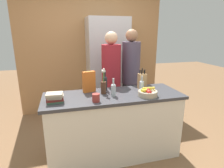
% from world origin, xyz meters
% --- Properties ---
extents(ground_plane, '(14.00, 14.00, 0.00)m').
position_xyz_m(ground_plane, '(0.00, 0.00, 0.00)').
color(ground_plane, brown).
extents(kitchen_island, '(1.82, 0.66, 0.90)m').
position_xyz_m(kitchen_island, '(0.00, 0.00, 0.45)').
color(kitchen_island, silver).
rests_on(kitchen_island, ground_plane).
extents(back_wall_wood, '(3.02, 0.12, 2.60)m').
position_xyz_m(back_wall_wood, '(0.00, 1.78, 1.30)').
color(back_wall_wood, '#AD7A4C').
rests_on(back_wall_wood, ground_plane).
extents(refrigerator, '(0.79, 0.62, 1.96)m').
position_xyz_m(refrigerator, '(0.26, 1.42, 0.98)').
color(refrigerator, '#B7B7BC').
rests_on(refrigerator, ground_plane).
extents(fruit_bowl, '(0.25, 0.25, 0.11)m').
position_xyz_m(fruit_bowl, '(0.40, -0.18, 0.95)').
color(fruit_bowl, tan).
rests_on(fruit_bowl, kitchen_island).
extents(knife_block, '(0.11, 0.09, 0.30)m').
position_xyz_m(knife_block, '(0.47, 0.15, 1.01)').
color(knife_block, tan).
rests_on(knife_block, kitchen_island).
extents(flower_vase, '(0.07, 0.07, 0.34)m').
position_xyz_m(flower_vase, '(-0.12, 0.07, 1.02)').
color(flower_vase, '#4C2D1E').
rests_on(flower_vase, kitchen_island).
extents(cereal_box, '(0.18, 0.10, 0.29)m').
position_xyz_m(cereal_box, '(-0.29, 0.19, 1.04)').
color(cereal_box, orange).
rests_on(cereal_box, kitchen_island).
extents(coffee_mug, '(0.09, 0.13, 0.10)m').
position_xyz_m(coffee_mug, '(-0.27, -0.20, 0.95)').
color(coffee_mug, '#99332D').
rests_on(coffee_mug, kitchen_island).
extents(book_stack, '(0.20, 0.16, 0.11)m').
position_xyz_m(book_stack, '(-0.74, -0.10, 0.96)').
color(book_stack, '#3D6047').
rests_on(book_stack, kitchen_island).
extents(bottle_oil, '(0.06, 0.06, 0.29)m').
position_xyz_m(bottle_oil, '(-0.07, 0.21, 1.01)').
color(bottle_oil, black).
rests_on(bottle_oil, kitchen_island).
extents(bottle_vinegar, '(0.06, 0.06, 0.22)m').
position_xyz_m(bottle_vinegar, '(0.41, 0.03, 0.98)').
color(bottle_vinegar, '#B2BCC1').
rests_on(bottle_vinegar, kitchen_island).
extents(bottle_wine, '(0.06, 0.06, 0.23)m').
position_xyz_m(bottle_wine, '(-0.02, -0.05, 0.99)').
color(bottle_wine, '#B2BCC1').
rests_on(bottle_wine, kitchen_island).
extents(person_at_sink, '(0.31, 0.31, 1.70)m').
position_xyz_m(person_at_sink, '(0.13, 0.61, 0.97)').
color(person_at_sink, '#383842').
rests_on(person_at_sink, ground_plane).
extents(person_in_blue, '(0.31, 0.31, 1.74)m').
position_xyz_m(person_in_blue, '(0.50, 0.71, 0.99)').
color(person_in_blue, '#383842').
rests_on(person_in_blue, ground_plane).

